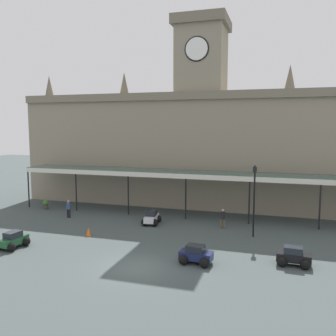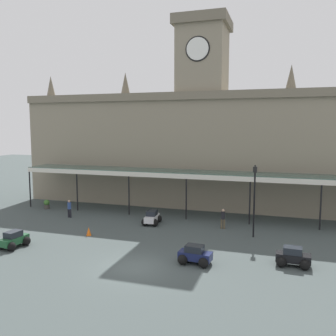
{
  "view_description": "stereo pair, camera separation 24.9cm",
  "coord_description": "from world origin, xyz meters",
  "px_view_note": "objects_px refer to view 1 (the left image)",
  "views": [
    {
      "loc": [
        8.02,
        -19.6,
        8.57
      ],
      "look_at": [
        0.0,
        6.47,
        5.39
      ],
      "focal_mm": 38.5,
      "sensor_mm": 36.0,
      "label": 1
    },
    {
      "loc": [
        8.26,
        -19.53,
        8.57
      ],
      "look_at": [
        0.0,
        6.47,
        5.39
      ],
      "focal_mm": 38.5,
      "sensor_mm": 36.0,
      "label": 2
    }
  ],
  "objects_px": {
    "traffic_cone": "(89,232)",
    "planter_near_kerb": "(46,204)",
    "car_green_sedan": "(14,241)",
    "car_black_sedan": "(294,258)",
    "pedestrian_near_entrance": "(69,208)",
    "victorian_lamppost": "(254,193)",
    "car_navy_sedan": "(196,256)",
    "pedestrian_crossing_forecourt": "(223,218)",
    "car_white_sedan": "(151,218)"
  },
  "relations": [
    {
      "from": "car_navy_sedan",
      "to": "pedestrian_near_entrance",
      "type": "relative_size",
      "value": 1.27
    },
    {
      "from": "car_green_sedan",
      "to": "planter_near_kerb",
      "type": "xyz_separation_m",
      "value": [
        -5.25,
        10.94,
        -0.01
      ]
    },
    {
      "from": "car_green_sedan",
      "to": "victorian_lamppost",
      "type": "relative_size",
      "value": 0.38
    },
    {
      "from": "pedestrian_crossing_forecourt",
      "to": "planter_near_kerb",
      "type": "distance_m",
      "value": 18.75
    },
    {
      "from": "car_white_sedan",
      "to": "victorian_lamppost",
      "type": "distance_m",
      "value": 9.36
    },
    {
      "from": "car_green_sedan",
      "to": "car_navy_sedan",
      "type": "bearing_deg",
      "value": 3.99
    },
    {
      "from": "car_green_sedan",
      "to": "car_black_sedan",
      "type": "distance_m",
      "value": 18.96
    },
    {
      "from": "victorian_lamppost",
      "to": "traffic_cone",
      "type": "distance_m",
      "value": 13.26
    },
    {
      "from": "pedestrian_near_entrance",
      "to": "car_green_sedan",
      "type": "bearing_deg",
      "value": -83.49
    },
    {
      "from": "pedestrian_crossing_forecourt",
      "to": "pedestrian_near_entrance",
      "type": "height_order",
      "value": "same"
    },
    {
      "from": "pedestrian_crossing_forecourt",
      "to": "pedestrian_near_entrance",
      "type": "bearing_deg",
      "value": -177.36
    },
    {
      "from": "traffic_cone",
      "to": "planter_near_kerb",
      "type": "distance_m",
      "value": 11.23
    },
    {
      "from": "car_green_sedan",
      "to": "pedestrian_crossing_forecourt",
      "type": "height_order",
      "value": "pedestrian_crossing_forecourt"
    },
    {
      "from": "car_green_sedan",
      "to": "car_black_sedan",
      "type": "relative_size",
      "value": 1.02
    },
    {
      "from": "car_white_sedan",
      "to": "victorian_lamppost",
      "type": "bearing_deg",
      "value": -7.21
    },
    {
      "from": "car_black_sedan",
      "to": "planter_near_kerb",
      "type": "xyz_separation_m",
      "value": [
        -24.07,
        8.54,
        -0.01
      ]
    },
    {
      "from": "traffic_cone",
      "to": "planter_near_kerb",
      "type": "height_order",
      "value": "planter_near_kerb"
    },
    {
      "from": "car_navy_sedan",
      "to": "victorian_lamppost",
      "type": "height_order",
      "value": "victorian_lamppost"
    },
    {
      "from": "car_black_sedan",
      "to": "victorian_lamppost",
      "type": "relative_size",
      "value": 0.37
    },
    {
      "from": "pedestrian_crossing_forecourt",
      "to": "traffic_cone",
      "type": "bearing_deg",
      "value": -152.37
    },
    {
      "from": "car_black_sedan",
      "to": "traffic_cone",
      "type": "distance_m",
      "value": 15.27
    },
    {
      "from": "car_navy_sedan",
      "to": "planter_near_kerb",
      "type": "xyz_separation_m",
      "value": [
        -18.23,
        10.03,
        -0.01
      ]
    },
    {
      "from": "car_green_sedan",
      "to": "traffic_cone",
      "type": "relative_size",
      "value": 3.22
    },
    {
      "from": "victorian_lamppost",
      "to": "planter_near_kerb",
      "type": "bearing_deg",
      "value": 171.13
    },
    {
      "from": "car_green_sedan",
      "to": "car_black_sedan",
      "type": "height_order",
      "value": "same"
    },
    {
      "from": "victorian_lamppost",
      "to": "planter_near_kerb",
      "type": "relative_size",
      "value": 5.88
    },
    {
      "from": "pedestrian_near_entrance",
      "to": "traffic_cone",
      "type": "xyz_separation_m",
      "value": [
        4.61,
        -4.45,
        -0.58
      ]
    },
    {
      "from": "traffic_cone",
      "to": "planter_near_kerb",
      "type": "xyz_separation_m",
      "value": [
        -8.89,
        6.86,
        0.16
      ]
    },
    {
      "from": "car_navy_sedan",
      "to": "pedestrian_crossing_forecourt",
      "type": "relative_size",
      "value": 1.27
    },
    {
      "from": "car_black_sedan",
      "to": "car_white_sedan",
      "type": "height_order",
      "value": "same"
    },
    {
      "from": "car_black_sedan",
      "to": "pedestrian_crossing_forecourt",
      "type": "distance_m",
      "value": 8.69
    },
    {
      "from": "car_white_sedan",
      "to": "traffic_cone",
      "type": "height_order",
      "value": "car_white_sedan"
    },
    {
      "from": "car_navy_sedan",
      "to": "car_green_sedan",
      "type": "bearing_deg",
      "value": -176.01
    },
    {
      "from": "planter_near_kerb",
      "to": "car_black_sedan",
      "type": "bearing_deg",
      "value": -19.54
    },
    {
      "from": "car_green_sedan",
      "to": "planter_near_kerb",
      "type": "bearing_deg",
      "value": 115.66
    },
    {
      "from": "pedestrian_crossing_forecourt",
      "to": "victorian_lamppost",
      "type": "distance_m",
      "value": 3.98
    },
    {
      "from": "car_black_sedan",
      "to": "pedestrian_crossing_forecourt",
      "type": "xyz_separation_m",
      "value": [
        -5.41,
        6.8,
        0.41
      ]
    },
    {
      "from": "car_black_sedan",
      "to": "pedestrian_near_entrance",
      "type": "distance_m",
      "value": 20.72
    },
    {
      "from": "car_green_sedan",
      "to": "car_navy_sedan",
      "type": "xyz_separation_m",
      "value": [
        12.97,
        0.9,
        0.0
      ]
    },
    {
      "from": "car_green_sedan",
      "to": "car_white_sedan",
      "type": "height_order",
      "value": "same"
    },
    {
      "from": "victorian_lamppost",
      "to": "planter_near_kerb",
      "type": "height_order",
      "value": "victorian_lamppost"
    },
    {
      "from": "car_navy_sedan",
      "to": "traffic_cone",
      "type": "xyz_separation_m",
      "value": [
        -9.34,
        3.17,
        -0.17
      ]
    },
    {
      "from": "pedestrian_crossing_forecourt",
      "to": "car_green_sedan",
      "type": "bearing_deg",
      "value": -145.57
    },
    {
      "from": "car_green_sedan",
      "to": "car_navy_sedan",
      "type": "height_order",
      "value": "same"
    },
    {
      "from": "car_navy_sedan",
      "to": "pedestrian_near_entrance",
      "type": "distance_m",
      "value": 15.9
    },
    {
      "from": "victorian_lamppost",
      "to": "car_navy_sedan",
      "type": "bearing_deg",
      "value": -114.44
    },
    {
      "from": "pedestrian_crossing_forecourt",
      "to": "pedestrian_near_entrance",
      "type": "xyz_separation_m",
      "value": [
        -14.38,
        -0.66,
        0.0
      ]
    },
    {
      "from": "pedestrian_crossing_forecourt",
      "to": "pedestrian_near_entrance",
      "type": "relative_size",
      "value": 1.0
    },
    {
      "from": "car_white_sedan",
      "to": "traffic_cone",
      "type": "distance_m",
      "value": 5.88
    },
    {
      "from": "car_black_sedan",
      "to": "planter_near_kerb",
      "type": "distance_m",
      "value": 25.54
    }
  ]
}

